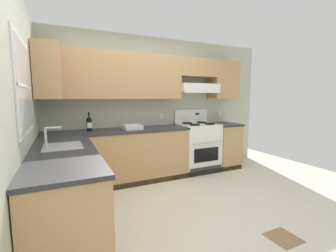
% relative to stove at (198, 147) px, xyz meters
% --- Properties ---
extents(ground_plane, '(7.04, 7.04, 0.00)m').
position_rel_stove_xyz_m(ground_plane, '(-1.18, -1.25, -0.48)').
color(ground_plane, beige).
extents(floor_accent_tile, '(0.30, 0.30, 0.01)m').
position_rel_stove_xyz_m(floor_accent_tile, '(-0.41, -2.28, -0.48)').
color(floor_accent_tile, olive).
rests_on(floor_accent_tile, ground_plane).
extents(wall_back, '(4.68, 0.57, 2.55)m').
position_rel_stove_xyz_m(wall_back, '(-0.78, 0.27, 1.00)').
color(wall_back, '#B7BAA3').
rests_on(wall_back, ground_plane).
extents(wall_left, '(0.47, 4.00, 2.55)m').
position_rel_stove_xyz_m(wall_left, '(-2.77, -1.03, 0.87)').
color(wall_left, '#B7BAA3').
rests_on(wall_left, ground_plane).
extents(counter_back_run, '(3.60, 0.65, 0.91)m').
position_rel_stove_xyz_m(counter_back_run, '(-1.17, -0.01, -0.03)').
color(counter_back_run, tan).
rests_on(counter_back_run, ground_plane).
extents(counter_left_run, '(0.63, 1.91, 1.13)m').
position_rel_stove_xyz_m(counter_left_run, '(-2.42, -1.25, -0.02)').
color(counter_left_run, tan).
rests_on(counter_left_run, ground_plane).
extents(stove, '(0.76, 0.62, 1.20)m').
position_rel_stove_xyz_m(stove, '(0.00, 0.00, 0.00)').
color(stove, white).
rests_on(stove, ground_plane).
extents(wine_bottle, '(0.08, 0.09, 0.32)m').
position_rel_stove_xyz_m(wine_bottle, '(-2.02, 0.07, 0.56)').
color(wine_bottle, black).
rests_on(wine_bottle, counter_back_run).
extents(bowl, '(0.30, 0.27, 0.08)m').
position_rel_stove_xyz_m(bowl, '(-1.34, -0.04, 0.46)').
color(bowl, silver).
rests_on(bowl, counter_back_run).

